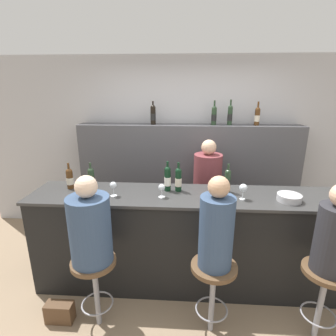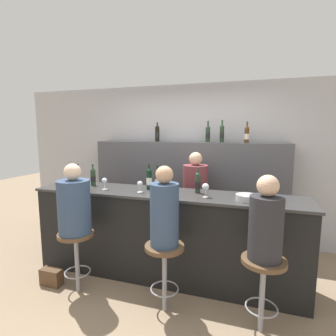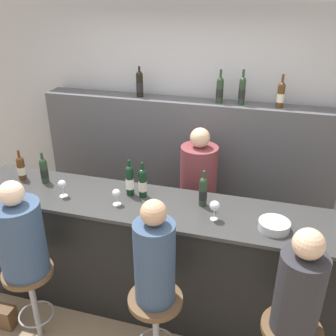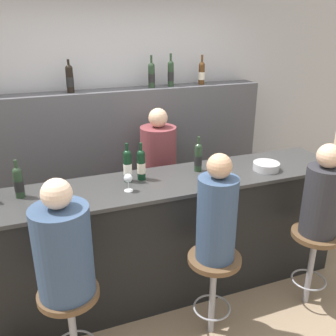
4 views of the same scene
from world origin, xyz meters
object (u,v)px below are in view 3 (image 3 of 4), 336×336
object	(u,v)px
wine_glass_1	(116,194)
bar_stool_middle	(156,313)
wine_bottle_backbar_2	(242,90)
wine_bottle_backbar_3	(281,94)
guest_seated_right	(300,288)
guest_seated_middle	(155,258)
wine_bottle_counter_0	(21,168)
wine_bottle_counter_4	(203,191)
wine_bottle_counter_3	(143,183)
wine_bottle_backbar_1	(220,90)
guest_seated_left	(20,236)
handbag	(1,316)
bar_stool_left	(30,284)
wine_bottle_backbar_0	(140,84)
wine_bottle_counter_2	(130,180)
wine_glass_2	(215,206)
wine_bottle_counter_1	(44,170)
bartender	(197,206)
wine_glass_0	(62,185)
metal_bowl	(274,225)

from	to	relation	value
wine_glass_1	bar_stool_middle	world-z (taller)	wine_glass_1
wine_bottle_backbar_2	wine_bottle_backbar_3	distance (m)	0.37
wine_bottle_backbar_3	guest_seated_right	distance (m)	1.93
wine_bottle_backbar_2	guest_seated_middle	xyz separation A→B (m)	(-0.34, -1.76, -0.74)
wine_bottle_counter_0	wine_bottle_counter_4	xyz separation A→B (m)	(1.70, 0.00, 0.01)
wine_bottle_counter_3	wine_bottle_counter_4	world-z (taller)	wine_bottle_counter_3
wine_bottle_counter_4	wine_bottle_backbar_1	size ratio (longest dim) A/B	0.94
wine_bottle_backbar_1	wine_bottle_backbar_2	xyz separation A→B (m)	(0.22, 0.00, 0.01)
guest_seated_right	guest_seated_left	bearing A→B (deg)	-180.00
guest_seated_middle	handbag	distance (m)	1.72
bar_stool_left	wine_bottle_backbar_0	bearing A→B (deg)	79.15
wine_bottle_counter_2	guest_seated_middle	distance (m)	0.86
bar_stool_left	handbag	bearing A→B (deg)	180.00
wine_bottle_counter_0	wine_bottle_backbar_0	bearing A→B (deg)	52.75
wine_glass_2	bar_stool_middle	size ratio (longest dim) A/B	0.23
wine_bottle_counter_0	wine_glass_1	size ratio (longest dim) A/B	2.05
bar_stool_left	guest_seated_middle	distance (m)	1.17
guest_seated_right	wine_bottle_counter_4	bearing A→B (deg)	136.58
wine_bottle_backbar_3	handbag	world-z (taller)	wine_bottle_backbar_3
wine_bottle_counter_1	wine_glass_2	size ratio (longest dim) A/B	1.83
wine_bottle_counter_4	wine_glass_2	world-z (taller)	wine_bottle_counter_4
wine_bottle_backbar_2	bartender	xyz separation A→B (m)	(-0.31, -0.46, -1.09)
wine_bottle_backbar_2	guest_seated_left	world-z (taller)	wine_bottle_backbar_2
wine_bottle_backbar_2	bartender	world-z (taller)	wine_bottle_backbar_2
wine_bottle_counter_1	guest_seated_middle	world-z (taller)	guest_seated_middle
wine_bottle_counter_0	guest_seated_left	world-z (taller)	guest_seated_left
wine_glass_0	bartender	xyz separation A→B (m)	(1.02, 0.78, -0.50)
wine_bottle_counter_3	wine_glass_0	bearing A→B (deg)	-164.22
wine_glass_0	guest_seated_left	distance (m)	0.56
wine_bottle_counter_0	wine_glass_2	xyz separation A→B (m)	(1.83, -0.19, 0.00)
wine_glass_1	handbag	world-z (taller)	wine_glass_1
wine_bottle_counter_1	bar_stool_middle	world-z (taller)	wine_bottle_counter_1
wine_bottle_backbar_1	wine_glass_1	world-z (taller)	wine_bottle_backbar_1
wine_bottle_counter_1	handbag	size ratio (longest dim) A/B	1.13
wine_bottle_backbar_0	wine_bottle_backbar_3	xyz separation A→B (m)	(1.42, 0.00, -0.01)
wine_glass_0	bar_stool_left	size ratio (longest dim) A/B	0.22
wine_bottle_counter_1	metal_bowl	xyz separation A→B (m)	(2.03, -0.20, -0.09)
wine_bottle_backbar_0	bartender	world-z (taller)	wine_bottle_backbar_0
wine_bottle_counter_4	wine_glass_2	size ratio (longest dim) A/B	1.92
guest_seated_left	handbag	bearing A→B (deg)	180.00
wine_bottle_backbar_2	guest_seated_right	world-z (taller)	wine_bottle_backbar_2
wine_bottle_backbar_0	wine_bottle_backbar_1	world-z (taller)	wine_bottle_backbar_1
wine_bottle_counter_1	bar_stool_left	xyz separation A→B (m)	(0.22, -0.71, -0.66)
wine_bottle_backbar_1	wine_bottle_counter_0	bearing A→B (deg)	-147.33
wine_bottle_counter_2	guest_seated_right	world-z (taller)	guest_seated_right
wine_bottle_counter_3	handbag	distance (m)	1.73
wine_glass_0	bar_stool_middle	bearing A→B (deg)	-28.04
wine_bottle_backbar_3	bartender	size ratio (longest dim) A/B	0.21
wine_bottle_counter_0	wine_bottle_backbar_2	bearing A→B (deg)	29.53
wine_bottle_backbar_3	guest_seated_left	bearing A→B (deg)	-134.99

